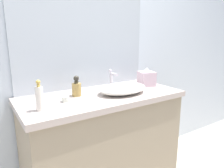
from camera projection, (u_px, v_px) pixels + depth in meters
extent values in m
cube|color=silver|center=(79.00, 42.00, 1.89)|extent=(6.00, 0.06, 2.60)
cube|color=gray|center=(103.00, 147.00, 1.83)|extent=(1.27, 0.56, 0.85)
cube|color=#B9A89F|center=(102.00, 97.00, 1.73)|extent=(1.31, 0.60, 0.04)
cube|color=#B2BCC6|center=(84.00, 16.00, 1.82)|extent=(1.23, 0.01, 1.26)
ellipsoid|color=white|center=(123.00, 88.00, 1.75)|extent=(0.42, 0.29, 0.08)
cylinder|color=silver|center=(111.00, 81.00, 1.88)|extent=(0.03, 0.03, 0.15)
cylinder|color=silver|center=(114.00, 74.00, 1.83)|extent=(0.02, 0.09, 0.02)
sphere|color=silver|center=(110.00, 71.00, 1.88)|extent=(0.03, 0.03, 0.03)
cylinder|color=white|center=(39.00, 99.00, 1.34)|extent=(0.05, 0.05, 0.15)
cylinder|color=gold|center=(38.00, 85.00, 1.32)|extent=(0.02, 0.02, 0.02)
sphere|color=gold|center=(38.00, 82.00, 1.32)|extent=(0.03, 0.03, 0.03)
cylinder|color=#DCAA52|center=(39.00, 82.00, 1.31)|extent=(0.01, 0.02, 0.01)
cylinder|color=#AB8A47|center=(77.00, 90.00, 1.67)|extent=(0.07, 0.07, 0.10)
cylinder|color=#343122|center=(76.00, 82.00, 1.66)|extent=(0.03, 0.03, 0.02)
sphere|color=#333025|center=(76.00, 78.00, 1.65)|extent=(0.04, 0.04, 0.04)
cylinder|color=#312D27|center=(77.00, 79.00, 1.64)|extent=(0.02, 0.02, 0.02)
cube|color=silver|center=(146.00, 79.00, 2.00)|extent=(0.16, 0.16, 0.13)
cone|color=white|center=(147.00, 70.00, 1.98)|extent=(0.07, 0.07, 0.04)
cylinder|color=silver|center=(65.00, 99.00, 1.53)|extent=(0.06, 0.06, 0.04)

